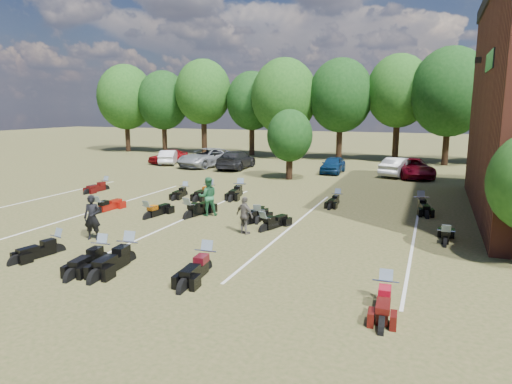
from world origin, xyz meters
The scene contains 32 objects.
ground centered at (0.00, 0.00, 0.00)m, with size 160.00×160.00×0.00m, color brown.
car_0 centered at (-15.05, 20.38, 0.66)m, with size 1.56×3.87×1.32m, color maroon.
car_1 centered at (-14.69, 19.92, 0.64)m, with size 1.35×3.86×1.27m, color silver.
car_2 centered at (-10.66, 19.54, 0.79)m, with size 2.63×5.70×1.58m, color gray.
car_3 centered at (-7.78, 19.20, 0.74)m, with size 2.08×5.13×1.49m, color black.
car_4 centered at (0.26, 19.68, 0.64)m, with size 1.52×3.77×1.29m, color #0B264E.
car_5 centered at (5.17, 19.89, 0.70)m, with size 1.48×4.25×1.40m, color silver.
car_6 centered at (6.16, 19.62, 0.69)m, with size 2.28×4.95×1.37m, color #5F0513.
person_black centered at (-4.64, -1.68, 0.88)m, with size 0.64×0.42×1.75m, color black.
person_green centered at (-2.30, 3.50, 0.92)m, with size 0.90×0.70×1.84m, color #25633B.
person_grey centered at (0.57, 1.15, 0.78)m, with size 0.91×0.38×1.55m, color #59524C.
motorcycle_2 centered at (-4.75, -3.43, 0.00)m, with size 0.67×2.11×1.17m, color black, non-canonical shape.
motorcycle_3 centered at (-1.75, -3.36, 0.00)m, with size 0.81×2.53×1.41m, color black, non-canonical shape.
motorcycle_4 centered at (-2.58, -3.68, 0.00)m, with size 0.74×2.31×1.29m, color black, non-canonical shape.
motorcycle_5 centered at (1.04, -3.15, 0.00)m, with size 0.75×2.37×1.32m, color black, non-canonical shape.
motorcycle_6 centered at (6.55, -3.59, 0.00)m, with size 0.70×2.20×1.23m, color #440D09, non-canonical shape.
motorcycle_7 centered at (-7.45, 1.97, 0.00)m, with size 0.69×2.17×1.21m, color maroon, non-canonical shape.
motorcycle_8 centered at (-4.61, 1.92, 0.00)m, with size 0.68×2.14×1.19m, color black, non-canonical shape.
motorcycle_9 centered at (-2.90, 2.68, 0.00)m, with size 0.78×2.45×1.37m, color black, non-canonical shape.
motorcycle_10 centered at (0.08, 2.49, 0.00)m, with size 0.69×2.15×1.20m, color black, non-canonical shape.
motorcycle_11 centered at (0.40, 3.01, 0.00)m, with size 0.69×2.15×1.20m, color black, non-canonical shape.
motorcycle_12 centered at (1.15, 1.84, 0.00)m, with size 0.69×2.16×1.20m, color black, non-canonical shape.
motorcycle_13 centered at (8.12, 2.41, 0.00)m, with size 0.66×2.06×1.15m, color black, non-canonical shape.
motorcycle_14 centered at (-11.39, 7.26, 0.00)m, with size 0.67×2.11×1.18m, color #3D0808, non-canonical shape.
motorcycle_16 centered at (-5.86, 7.46, 0.00)m, with size 0.64×2.02×1.12m, color black, non-canonical shape.
motorcycle_17 centered at (-4.43, 7.83, 0.00)m, with size 0.77×2.42×1.35m, color black, non-canonical shape.
motorcycle_18 centered at (-2.88, 8.66, 0.00)m, with size 0.79×2.49×1.39m, color black, non-canonical shape.
motorcycle_19 centered at (2.88, 8.36, 0.00)m, with size 0.64×2.00×1.12m, color black, non-canonical shape.
motorcycle_20 centered at (7.07, 8.47, 0.00)m, with size 0.75×2.36×1.31m, color black, non-canonical shape.
tree_line centered at (-1.00, 29.00, 6.31)m, with size 56.00×6.00×9.79m.
young_tree_midfield centered at (-2.00, 15.50, 3.09)m, with size 3.20×3.20×4.70m.
parking_lines centered at (-3.00, 3.00, 0.01)m, with size 20.10×14.00×0.01m.
Camera 1 is at (7.49, -15.34, 5.09)m, focal length 32.00 mm.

